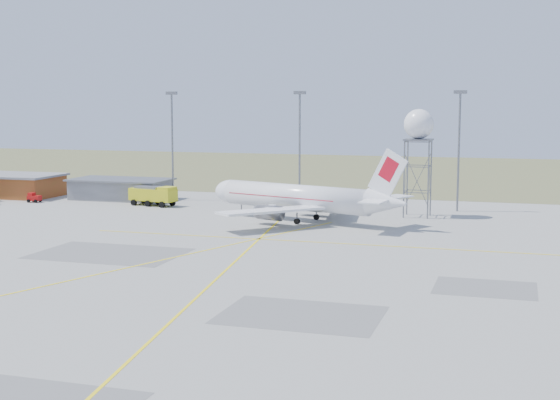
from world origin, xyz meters
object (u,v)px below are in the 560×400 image
(airliner_main, at_px, (300,198))
(baggage_tug, at_px, (34,199))
(radar_tower, at_px, (418,157))
(fire_truck, at_px, (154,196))

(airliner_main, distance_m, baggage_tug, 54.19)
(radar_tower, relative_size, baggage_tug, 7.41)
(airliner_main, height_order, radar_tower, radar_tower)
(fire_truck, height_order, baggage_tug, fire_truck)
(baggage_tug, bearing_deg, airliner_main, -9.91)
(airliner_main, bearing_deg, baggage_tug, 9.60)
(airliner_main, relative_size, radar_tower, 1.97)
(radar_tower, bearing_deg, baggage_tug, -178.04)
(fire_truck, relative_size, baggage_tug, 3.98)
(airliner_main, xyz_separation_m, radar_tower, (16.95, 10.33, 6.12))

